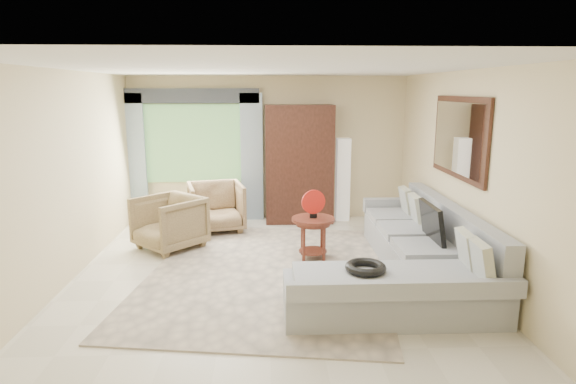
{
  "coord_description": "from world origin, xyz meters",
  "views": [
    {
      "loc": [
        -0.01,
        -5.77,
        2.36
      ],
      "look_at": [
        0.25,
        0.35,
        1.05
      ],
      "focal_mm": 30.0,
      "sensor_mm": 36.0,
      "label": 1
    }
  ],
  "objects_px": {
    "armchair_left": "(169,223)",
    "armchair_right": "(216,207)",
    "tv_screen": "(432,223)",
    "potted_plant": "(140,209)",
    "sectional_sofa": "(413,260)",
    "floor_lamp": "(343,180)",
    "coffee_table": "(313,238)",
    "armoire": "(299,164)"
  },
  "relations": [
    {
      "from": "armchair_left",
      "to": "armchair_right",
      "type": "bearing_deg",
      "value": 100.08
    },
    {
      "from": "tv_screen",
      "to": "potted_plant",
      "type": "height_order",
      "value": "tv_screen"
    },
    {
      "from": "tv_screen",
      "to": "potted_plant",
      "type": "xyz_separation_m",
      "value": [
        -4.38,
        2.79,
        -0.47
      ]
    },
    {
      "from": "sectional_sofa",
      "to": "tv_screen",
      "type": "xyz_separation_m",
      "value": [
        0.27,
        0.16,
        0.44
      ]
    },
    {
      "from": "tv_screen",
      "to": "floor_lamp",
      "type": "xyz_separation_m",
      "value": [
        -0.7,
        2.8,
        0.03
      ]
    },
    {
      "from": "potted_plant",
      "to": "sectional_sofa",
      "type": "bearing_deg",
      "value": -35.64
    },
    {
      "from": "coffee_table",
      "to": "armchair_right",
      "type": "xyz_separation_m",
      "value": [
        -1.51,
        1.48,
        0.1
      ]
    },
    {
      "from": "potted_plant",
      "to": "armoire",
      "type": "relative_size",
      "value": 0.23
    },
    {
      "from": "coffee_table",
      "to": "armchair_left",
      "type": "height_order",
      "value": "armchair_left"
    },
    {
      "from": "potted_plant",
      "to": "armoire",
      "type": "bearing_deg",
      "value": -0.97
    },
    {
      "from": "armchair_right",
      "to": "coffee_table",
      "type": "bearing_deg",
      "value": -57.99
    },
    {
      "from": "tv_screen",
      "to": "coffee_table",
      "type": "bearing_deg",
      "value": 153.68
    },
    {
      "from": "tv_screen",
      "to": "armchair_left",
      "type": "distance_m",
      "value": 3.79
    },
    {
      "from": "sectional_sofa",
      "to": "armchair_left",
      "type": "height_order",
      "value": "sectional_sofa"
    },
    {
      "from": "armchair_left",
      "to": "armoire",
      "type": "distance_m",
      "value": 2.6
    },
    {
      "from": "armchair_right",
      "to": "potted_plant",
      "type": "distance_m",
      "value": 1.56
    },
    {
      "from": "sectional_sofa",
      "to": "tv_screen",
      "type": "distance_m",
      "value": 0.54
    },
    {
      "from": "armchair_left",
      "to": "armchair_right",
      "type": "relative_size",
      "value": 0.97
    },
    {
      "from": "tv_screen",
      "to": "armchair_right",
      "type": "bearing_deg",
      "value": 143.32
    },
    {
      "from": "armchair_left",
      "to": "armchair_right",
      "type": "distance_m",
      "value": 1.1
    },
    {
      "from": "armchair_left",
      "to": "floor_lamp",
      "type": "xyz_separation_m",
      "value": [
        2.85,
        1.53,
        0.35
      ]
    },
    {
      "from": "armchair_left",
      "to": "armoire",
      "type": "xyz_separation_m",
      "value": [
        2.05,
        1.47,
        0.65
      ]
    },
    {
      "from": "tv_screen",
      "to": "armchair_left",
      "type": "bearing_deg",
      "value": 160.27
    },
    {
      "from": "coffee_table",
      "to": "armoire",
      "type": "relative_size",
      "value": 0.29
    },
    {
      "from": "sectional_sofa",
      "to": "armoire",
      "type": "bearing_deg",
      "value": 113.06
    },
    {
      "from": "armoire",
      "to": "floor_lamp",
      "type": "bearing_deg",
      "value": 4.29
    },
    {
      "from": "tv_screen",
      "to": "potted_plant",
      "type": "relative_size",
      "value": 1.51
    },
    {
      "from": "armchair_left",
      "to": "armchair_right",
      "type": "xyz_separation_m",
      "value": [
        0.61,
        0.92,
        0.01
      ]
    },
    {
      "from": "tv_screen",
      "to": "armoire",
      "type": "distance_m",
      "value": 3.14
    },
    {
      "from": "coffee_table",
      "to": "floor_lamp",
      "type": "height_order",
      "value": "floor_lamp"
    },
    {
      "from": "sectional_sofa",
      "to": "tv_screen",
      "type": "height_order",
      "value": "tv_screen"
    },
    {
      "from": "armoire",
      "to": "coffee_table",
      "type": "bearing_deg",
      "value": -88.11
    },
    {
      "from": "armchair_left",
      "to": "potted_plant",
      "type": "height_order",
      "value": "armchair_left"
    },
    {
      "from": "coffee_table",
      "to": "potted_plant",
      "type": "distance_m",
      "value": 3.6
    },
    {
      "from": "floor_lamp",
      "to": "armchair_left",
      "type": "bearing_deg",
      "value": -151.82
    },
    {
      "from": "sectional_sofa",
      "to": "potted_plant",
      "type": "bearing_deg",
      "value": 144.36
    },
    {
      "from": "armchair_right",
      "to": "floor_lamp",
      "type": "bearing_deg",
      "value": 1.7
    },
    {
      "from": "armchair_left",
      "to": "sectional_sofa",
      "type": "bearing_deg",
      "value": 20.09
    },
    {
      "from": "tv_screen",
      "to": "armchair_right",
      "type": "relative_size",
      "value": 0.81
    },
    {
      "from": "sectional_sofa",
      "to": "potted_plant",
      "type": "relative_size",
      "value": 7.06
    },
    {
      "from": "sectional_sofa",
      "to": "tv_screen",
      "type": "bearing_deg",
      "value": 30.41
    },
    {
      "from": "sectional_sofa",
      "to": "floor_lamp",
      "type": "height_order",
      "value": "floor_lamp"
    }
  ]
}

